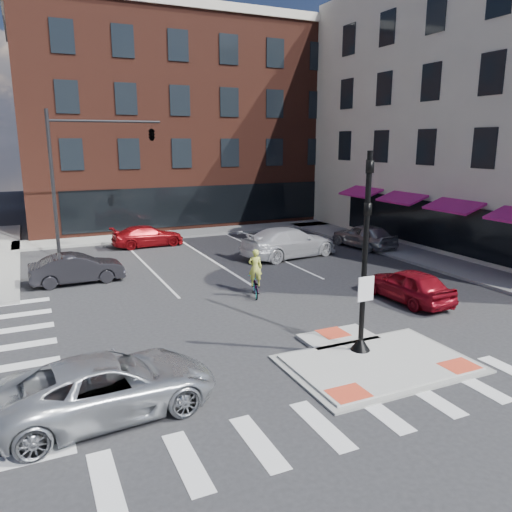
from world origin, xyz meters
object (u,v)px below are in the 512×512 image
red_sedan (408,285)px  bg_car_dark (77,269)px  bg_car_silver (364,236)px  bg_car_red (148,236)px  white_pickup (289,242)px  cyclist (255,281)px  silver_suv (108,386)px

red_sedan → bg_car_dark: 14.57m
bg_car_silver → bg_car_red: bearing=-33.9°
red_sedan → bg_car_red: 16.78m
red_sedan → white_pickup: 9.02m
bg_car_dark → bg_car_silver: 16.59m
red_sedan → cyclist: cyclist is taller
bg_car_silver → bg_car_red: bg_car_silver is taller
silver_suv → white_pickup: size_ratio=0.90×
cyclist → silver_suv: bearing=64.0°
red_sedan → bg_car_red: size_ratio=0.92×
bg_car_silver → bg_car_red: 13.23m
red_sedan → cyclist: 6.23m
bg_car_red → bg_car_dark: bearing=142.6°
silver_suv → bg_car_silver: bearing=-58.1°
red_sedan → cyclist: bearing=-33.2°
bg_car_dark → cyclist: (6.55, -5.21, -0.00)m
silver_suv → red_sedan: 12.89m
bg_car_silver → cyclist: size_ratio=2.16×
silver_suv → red_sedan: (12.34, 3.71, -0.03)m
white_pickup → bg_car_red: 9.01m
white_pickup → red_sedan: bearing=174.8°
bg_car_dark → bg_car_silver: bg_car_silver is taller
silver_suv → red_sedan: bearing=-78.6°
silver_suv → cyclist: (7.00, 6.93, -0.04)m
silver_suv → bg_car_silver: (17.02, 12.93, 0.02)m
bg_car_silver → cyclist: bearing=23.9°
bg_car_silver → silver_suv: bearing=30.2°
white_pickup → silver_suv: bearing=128.3°
bg_car_red → cyclist: (1.78, -11.98, 0.05)m
red_sedan → bg_car_dark: size_ratio=0.97×
bg_car_silver → bg_car_red: size_ratio=1.00×
red_sedan → white_pickup: (-0.59, 9.00, 0.15)m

